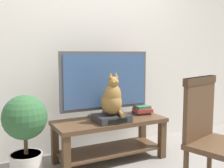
% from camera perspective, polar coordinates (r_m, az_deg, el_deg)
% --- Properties ---
extents(back_wall, '(7.00, 0.12, 2.80)m').
position_cam_1_polar(back_wall, '(3.31, -5.05, 10.43)').
color(back_wall, silver).
rests_on(back_wall, ground).
extents(tv_stand, '(1.22, 0.50, 0.46)m').
position_cam_1_polar(tv_stand, '(2.96, -0.45, -10.23)').
color(tv_stand, '#513823').
rests_on(tv_stand, ground).
extents(tv, '(1.04, 0.20, 0.74)m').
position_cam_1_polar(tv, '(2.95, -1.40, 0.34)').
color(tv, '#4C4C51').
rests_on(tv, tv_stand).
extents(media_box, '(0.35, 0.29, 0.07)m').
position_cam_1_polar(media_box, '(2.83, -0.11, -7.28)').
color(media_box, '#2D2D30').
rests_on(media_box, tv_stand).
extents(cat, '(0.22, 0.30, 0.45)m').
position_cam_1_polar(cat, '(2.78, 0.03, -3.20)').
color(cat, olive).
rests_on(cat, media_box).
extents(wooden_chair, '(0.57, 0.57, 1.00)m').
position_cam_1_polar(wooden_chair, '(2.20, 20.74, -9.66)').
color(wooden_chair, '#513823').
rests_on(wooden_chair, ground).
extents(book_stack, '(0.22, 0.20, 0.10)m').
position_cam_1_polar(book_stack, '(3.19, 6.44, -5.50)').
color(book_stack, '#2D2D33').
rests_on(book_stack, tv_stand).
extents(potted_plant, '(0.41, 0.41, 0.80)m').
position_cam_1_polar(potted_plant, '(2.61, -18.06, -9.28)').
color(potted_plant, beige).
rests_on(potted_plant, ground).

